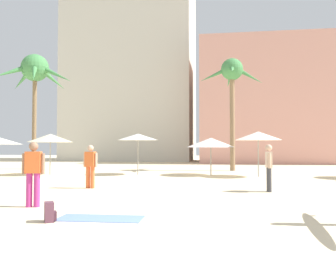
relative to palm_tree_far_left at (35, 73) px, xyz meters
The scene contains 14 objects.
ground 22.48m from the palm_tree_far_left, 57.11° to the right, with size 120.00×120.00×0.00m, color beige.
hotel_pink 24.81m from the palm_tree_far_left, 36.26° to the left, with size 16.85×10.99×12.36m, color #DB9989.
hotel_tower_gray 21.38m from the palm_tree_far_left, 81.65° to the left, with size 14.89×11.96×31.52m, color beige.
palm_tree_far_left is the anchor object (origin of this frame).
palm_tree_left 14.28m from the palm_tree_far_left, ahead, with size 4.40×4.49×7.67m.
cafe_umbrella_0 7.83m from the palm_tree_far_left, 52.94° to the right, with size 2.59×2.59×2.36m.
cafe_umbrella_1 14.44m from the palm_tree_far_left, 16.96° to the right, with size 2.80×2.80×2.12m.
cafe_umbrella_2 16.84m from the palm_tree_far_left, 16.72° to the right, with size 2.50×2.50×2.43m.
cafe_umbrella_5 10.76m from the palm_tree_far_left, 25.19° to the right, with size 2.35×2.35×2.37m.
beach_towel 20.91m from the palm_tree_far_left, 57.19° to the right, with size 1.90×0.81×0.01m, color #6684E0.
backpack 20.75m from the palm_tree_far_left, 60.31° to the right, with size 0.34×0.35×0.42m.
person_mid_right 19.72m from the palm_tree_far_left, 36.40° to the right, with size 0.25×0.60×1.69m.
person_far_left 15.10m from the palm_tree_far_left, 52.70° to the right, with size 0.61×0.29×1.68m.
person_mid_center 18.50m from the palm_tree_far_left, 61.31° to the right, with size 0.61×0.29×1.73m.
Camera 1 is at (1.67, -6.27, 1.59)m, focal length 37.83 mm.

